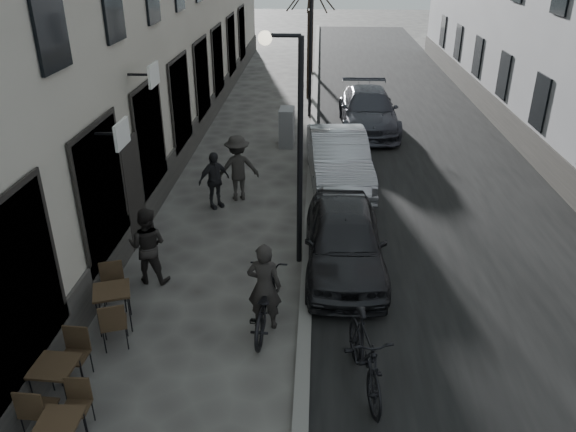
# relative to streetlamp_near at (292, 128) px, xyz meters

# --- Properties ---
(road) EXTENTS (7.30, 60.00, 0.00)m
(road) POSITION_rel_streetlamp_near_xyz_m (4.02, 10.00, -3.16)
(road) COLOR black
(road) RESTS_ON ground
(kerb) EXTENTS (0.25, 60.00, 0.12)m
(kerb) POSITION_rel_streetlamp_near_xyz_m (0.37, 10.00, -3.10)
(kerb) COLOR #65635E
(kerb) RESTS_ON ground
(streetlamp_near) EXTENTS (0.90, 0.28, 5.09)m
(streetlamp_near) POSITION_rel_streetlamp_near_xyz_m (0.00, 0.00, 0.00)
(streetlamp_near) COLOR black
(streetlamp_near) RESTS_ON ground
(streetlamp_far) EXTENTS (0.90, 0.28, 5.09)m
(streetlamp_far) POSITION_rel_streetlamp_near_xyz_m (0.00, 12.00, 0.00)
(streetlamp_far) COLOR black
(streetlamp_far) RESTS_ON ground
(bistro_set_b) EXTENTS (0.67, 1.59, 0.93)m
(bistro_set_b) POSITION_rel_streetlamp_near_xyz_m (-3.43, -4.67, -2.68)
(bistro_set_b) COLOR #2E2114
(bistro_set_b) RESTS_ON ground
(bistro_set_c) EXTENTS (0.96, 1.68, 0.96)m
(bistro_set_c) POSITION_rel_streetlamp_near_xyz_m (-3.23, -2.63, -2.66)
(bistro_set_c) COLOR #2E2114
(bistro_set_c) RESTS_ON ground
(utility_cabinet) EXTENTS (0.52, 0.92, 1.35)m
(utility_cabinet) POSITION_rel_streetlamp_near_xyz_m (-0.57, 8.15, -2.48)
(utility_cabinet) COLOR slate
(utility_cabinet) RESTS_ON ground
(bicycle) EXTENTS (0.86, 2.10, 1.08)m
(bicycle) POSITION_rel_streetlamp_near_xyz_m (-0.39, -2.47, -2.62)
(bicycle) COLOR black
(bicycle) RESTS_ON ground
(cyclist_rider) EXTENTS (0.67, 0.47, 1.77)m
(cyclist_rider) POSITION_rel_streetlamp_near_xyz_m (-0.39, -2.47, -2.28)
(cyclist_rider) COLOR black
(cyclist_rider) RESTS_ON ground
(pedestrian_near) EXTENTS (0.86, 0.69, 1.70)m
(pedestrian_near) POSITION_rel_streetlamp_near_xyz_m (-3.00, -1.00, -2.31)
(pedestrian_near) COLOR black
(pedestrian_near) RESTS_ON ground
(pedestrian_mid) EXTENTS (1.37, 1.03, 1.88)m
(pedestrian_mid) POSITION_rel_streetlamp_near_xyz_m (-1.68, 3.38, -2.22)
(pedestrian_mid) COLOR black
(pedestrian_mid) RESTS_ON ground
(pedestrian_far) EXTENTS (0.96, 0.90, 1.59)m
(pedestrian_far) POSITION_rel_streetlamp_near_xyz_m (-2.24, 2.80, -2.36)
(pedestrian_far) COLOR black
(pedestrian_far) RESTS_ON ground
(car_near) EXTENTS (1.78, 4.31, 1.46)m
(car_near) POSITION_rel_streetlamp_near_xyz_m (1.17, -0.30, -2.43)
(car_near) COLOR black
(car_near) RESTS_ON ground
(car_mid) EXTENTS (2.05, 4.88, 1.57)m
(car_mid) POSITION_rel_streetlamp_near_xyz_m (1.17, 4.73, -2.38)
(car_mid) COLOR #95969D
(car_mid) RESTS_ON ground
(car_far) EXTENTS (2.20, 5.27, 1.52)m
(car_far) POSITION_rel_streetlamp_near_xyz_m (2.47, 10.23, -2.40)
(car_far) COLOR #383942
(car_far) RESTS_ON ground
(moped) EXTENTS (0.94, 2.19, 1.28)m
(moped) POSITION_rel_streetlamp_near_xyz_m (1.37, -4.00, -2.52)
(moped) COLOR black
(moped) RESTS_ON ground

